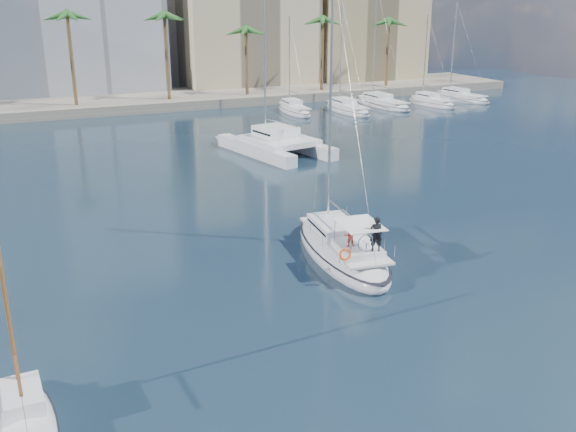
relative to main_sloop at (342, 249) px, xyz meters
name	(u,v)px	position (x,y,z in m)	size (l,w,h in m)	color
ground	(326,284)	(-2.42, -2.75, -0.51)	(160.00, 160.00, 0.00)	black
quay	(113,103)	(-2.42, 58.25, 0.09)	(120.00, 14.00, 1.20)	gray
building_beige	(244,24)	(19.58, 67.25, 9.49)	(20.00, 14.00, 20.00)	#C5B28D
building_tan_right	(363,29)	(39.58, 65.25, 8.49)	(18.00, 12.00, 18.00)	tan
palm_centre	(112,28)	(-2.42, 54.25, 9.77)	(3.60, 3.60, 12.30)	brown
palm_right	(354,24)	(31.58, 54.25, 9.77)	(3.60, 3.60, 12.30)	brown
main_sloop	(342,249)	(0.00, 0.00, 0.00)	(4.80, 11.14, 16.02)	silver
small_sloop	(26,426)	(-16.94, -9.25, -0.14)	(2.22, 6.43, 9.15)	silver
catamaran	(277,141)	(6.80, 24.93, 0.62)	(7.90, 12.46, 16.92)	silver
seagull	(332,268)	(-1.65, -1.95, -0.11)	(0.98, 0.42, 0.18)	silver
moored_yacht_a	(294,113)	(17.58, 44.25, -0.51)	(2.72, 9.35, 11.90)	silver
moored_yacht_b	(347,112)	(24.08, 42.25, -0.51)	(3.14, 10.78, 13.72)	silver
moored_yacht_c	(382,106)	(30.58, 44.25, -0.51)	(3.55, 12.21, 15.54)	silver
moored_yacht_d	(431,105)	(37.08, 42.25, -0.51)	(2.72, 9.35, 11.90)	silver
moored_yacht_e	(460,100)	(43.58, 44.25, -0.51)	(3.14, 10.78, 13.72)	silver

